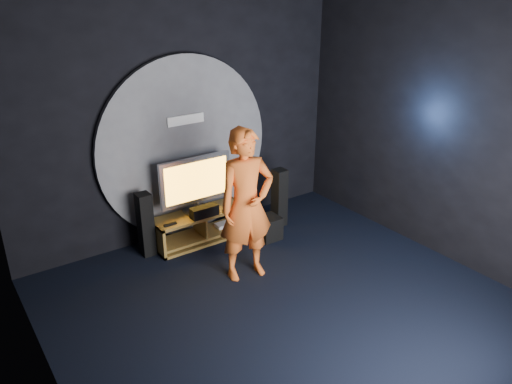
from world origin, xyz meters
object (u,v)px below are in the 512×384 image
Objects in this scene: tower_speaker_left at (146,225)px; media_console at (201,228)px; tv at (196,182)px; tower_speaker_right at (279,197)px; subwoofer at (269,228)px; player at (246,205)px.

media_console is at bearing -6.13° from tower_speaker_left.
tv is 1.36m from tower_speaker_right.
tower_speaker_left and tower_speaker_right have the same top height.
media_console is 0.98m from subwoofer.
tv reaches higher than tower_speaker_right.
tower_speaker_right is 0.46× the size of player.
tower_speaker_right is 1.58m from player.
tv is at bearing 146.14° from subwoofer.
subwoofer is (1.63, -0.59, -0.28)m from tower_speaker_left.
media_console is at bearing -83.85° from tv.
tv is 1.25m from subwoofer.
tower_speaker_left is at bearing 133.68° from player.
tv reaches higher than media_console.
media_console is at bearing 149.16° from subwoofer.
tv is at bearing -1.28° from tower_speaker_left.
media_console is 0.70m from tv.
tower_speaker_left is 2.64× the size of subwoofer.
subwoofer is 0.18× the size of player.
media_console is 3.98× the size of subwoofer.
player reaches higher than tower_speaker_right.
tower_speaker_right is at bearing 34.65° from subwoofer.
media_console is 1.36m from player.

